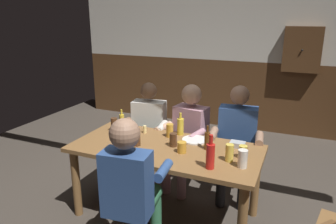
{
  "coord_description": "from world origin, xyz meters",
  "views": [
    {
      "loc": [
        1.13,
        -2.58,
        1.93
      ],
      "look_at": [
        0.0,
        0.03,
        1.07
      ],
      "focal_mm": 33.96,
      "sensor_mm": 36.0,
      "label": 1
    }
  ],
  "objects": [
    {
      "name": "ground_plane",
      "position": [
        0.0,
        0.0,
        0.0
      ],
      "size": [
        7.06,
        7.06,
        0.0
      ],
      "primitive_type": "plane",
      "color": "#423A33"
    },
    {
      "name": "bottle_2",
      "position": [
        0.51,
        -0.29,
        0.86
      ],
      "size": [
        0.07,
        0.07,
        0.29
      ],
      "color": "red",
      "rests_on": "dining_table"
    },
    {
      "name": "pint_glass_2",
      "position": [
        -0.34,
        -0.26,
        0.81
      ],
      "size": [
        0.08,
        0.08,
        0.14
      ],
      "primitive_type": "cylinder",
      "color": "gold",
      "rests_on": "dining_table"
    },
    {
      "name": "dining_table",
      "position": [
        0.0,
        -0.03,
        0.64
      ],
      "size": [
        1.79,
        0.85,
        0.74
      ],
      "color": "brown",
      "rests_on": "ground_plane"
    },
    {
      "name": "pint_glass_5",
      "position": [
        0.62,
        -0.1,
        0.82
      ],
      "size": [
        0.07,
        0.07,
        0.15
      ],
      "primitive_type": "cylinder",
      "color": "#E5C64C",
      "rests_on": "dining_table"
    },
    {
      "name": "person_1",
      "position": [
        -0.01,
        0.62,
        0.67
      ],
      "size": [
        0.55,
        0.57,
        1.2
      ],
      "rotation": [
        0.0,
        0.0,
        2.96
      ],
      "color": "#B78493",
      "rests_on": "ground_plane"
    },
    {
      "name": "condiment_caddy",
      "position": [
        0.63,
        0.24,
        0.77
      ],
      "size": [
        0.14,
        0.1,
        0.05
      ],
      "primitive_type": "cube",
      "color": "#B2B7BC",
      "rests_on": "dining_table"
    },
    {
      "name": "pint_glass_0",
      "position": [
        0.72,
        0.01,
        0.8
      ],
      "size": [
        0.07,
        0.07,
        0.12
      ],
      "primitive_type": "cylinder",
      "color": "#E5C64C",
      "rests_on": "dining_table"
    },
    {
      "name": "bottle_1",
      "position": [
        -0.64,
        0.25,
        0.83
      ],
      "size": [
        0.05,
        0.05,
        0.22
      ],
      "color": "gold",
      "rests_on": "dining_table"
    },
    {
      "name": "pint_glass_1",
      "position": [
        -0.06,
        0.23,
        0.81
      ],
      "size": [
        0.07,
        0.07,
        0.14
      ],
      "primitive_type": "cylinder",
      "color": "gold",
      "rests_on": "dining_table"
    },
    {
      "name": "bottle_3",
      "position": [
        0.38,
        0.07,
        0.83
      ],
      "size": [
        0.05,
        0.05,
        0.23
      ],
      "color": "#593314",
      "rests_on": "dining_table"
    },
    {
      "name": "back_wall_wainscot",
      "position": [
        0.0,
        2.94,
        0.6
      ],
      "size": [
        5.88,
        0.12,
        1.19
      ],
      "primitive_type": "cube",
      "color": "brown",
      "rests_on": "ground_plane"
    },
    {
      "name": "pint_glass_8",
      "position": [
        -0.27,
        -0.1,
        0.82
      ],
      "size": [
        0.07,
        0.07,
        0.16
      ],
      "primitive_type": "cylinder",
      "color": "#4C2D19",
      "rests_on": "dining_table"
    },
    {
      "name": "wall_dart_cabinet",
      "position": [
        1.06,
        2.81,
        1.43
      ],
      "size": [
        0.56,
        0.15,
        0.7
      ],
      "color": "brown"
    },
    {
      "name": "bottle_0",
      "position": [
        0.01,
        0.33,
        0.83
      ],
      "size": [
        0.07,
        0.07,
        0.24
      ],
      "color": "gold",
      "rests_on": "dining_table"
    },
    {
      "name": "pint_glass_4",
      "position": [
        0.19,
        -0.09,
        0.79
      ],
      "size": [
        0.08,
        0.08,
        0.1
      ],
      "primitive_type": "cylinder",
      "color": "gold",
      "rests_on": "dining_table"
    },
    {
      "name": "pint_glass_6",
      "position": [
        0.06,
        0.02,
        0.81
      ],
      "size": [
        0.07,
        0.07,
        0.13
      ],
      "primitive_type": "cylinder",
      "color": "#4C2D19",
      "rests_on": "dining_table"
    },
    {
      "name": "back_wall_upper",
      "position": [
        0.0,
        2.94,
        1.8
      ],
      "size": [
        5.88,
        0.12,
        1.22
      ],
      "primitive_type": "cube",
      "color": "silver"
    },
    {
      "name": "person_3",
      "position": [
        -0.01,
        -0.67,
        0.68
      ],
      "size": [
        0.53,
        0.55,
        1.24
      ],
      "rotation": [
        0.0,
        0.0,
        0.11
      ],
      "color": "#2D4C84",
      "rests_on": "ground_plane"
    },
    {
      "name": "pint_glass_7",
      "position": [
        -0.68,
        0.14,
        0.82
      ],
      "size": [
        0.07,
        0.07,
        0.15
      ],
      "primitive_type": "cylinder",
      "color": "#4C2D19",
      "rests_on": "dining_table"
    },
    {
      "name": "table_candle",
      "position": [
        -0.35,
        0.23,
        0.78
      ],
      "size": [
        0.04,
        0.04,
        0.08
      ],
      "primitive_type": "cylinder",
      "color": "#F9E08C",
      "rests_on": "dining_table"
    },
    {
      "name": "person_2",
      "position": [
        0.54,
        0.63,
        0.68
      ],
      "size": [
        0.57,
        0.53,
        1.24
      ],
      "rotation": [
        0.0,
        0.0,
        3.26
      ],
      "color": "#2D4C84",
      "rests_on": "ground_plane"
    },
    {
      "name": "pint_glass_3",
      "position": [
        0.75,
        -0.17,
        0.82
      ],
      "size": [
        0.08,
        0.08,
        0.15
      ],
      "primitive_type": "cylinder",
      "color": "white",
      "rests_on": "dining_table"
    },
    {
      "name": "person_0",
      "position": [
        -0.52,
        0.62,
        0.65
      ],
      "size": [
        0.57,
        0.55,
        1.18
      ],
      "rotation": [
        0.0,
        0.0,
        3.3
      ],
      "color": "silver",
      "rests_on": "ground_plane"
    },
    {
      "name": "plate_0",
      "position": [
        0.2,
        0.23,
        0.75
      ],
      "size": [
        0.25,
        0.25,
        0.01
      ],
      "primitive_type": "cylinder",
      "color": "white",
      "rests_on": "dining_table"
    }
  ]
}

